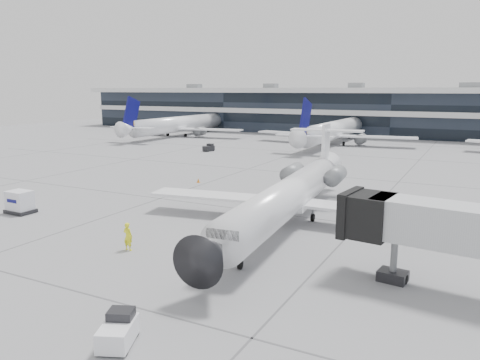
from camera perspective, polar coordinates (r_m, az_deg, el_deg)
The scene contains 10 objects.
ground at distance 42.72m, azimuth 1.10°, elevation -3.69°, with size 220.00×220.00×0.00m, color gray.
terminal at distance 120.61m, azimuth 18.76°, elevation 7.65°, with size 170.00×22.00×10.00m, color black.
bg_jet_left at distance 112.23m, azimuth -7.16°, elevation 5.38°, with size 32.00×40.00×9.60m, color white, non-canonical shape.
bg_jet_center at distance 96.36m, azimuth 11.38°, elevation 4.33°, with size 32.00×40.00×9.60m, color white, non-canonical shape.
regional_jet at distance 38.25m, azimuth 6.25°, elevation -1.67°, with size 25.24×31.54×7.28m.
ramp_worker at distance 32.95m, azimuth -13.51°, elevation -6.70°, with size 0.71×0.47×1.96m, color #FAFB1A.
baggage_tug at distance 21.77m, azimuth -14.60°, elevation -17.34°, with size 2.02×2.50×1.38m.
cargo_uld at distance 45.87m, azimuth -25.25°, elevation -2.46°, with size 2.43×1.81×1.96m.
traffic_cone at distance 55.39m, azimuth -5.11°, elevation -0.06°, with size 0.38×0.38×0.52m.
far_tug at distance 83.52m, azimuth -3.82°, elevation 3.93°, with size 1.48×2.20×1.31m.
Camera 1 is at (18.24, -37.08, 10.83)m, focal length 35.00 mm.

